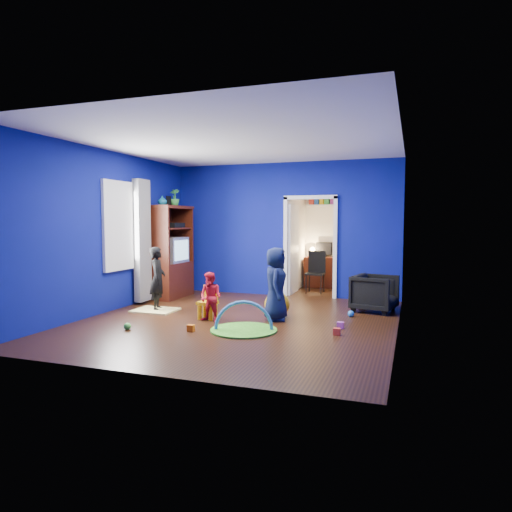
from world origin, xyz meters
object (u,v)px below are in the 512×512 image
(tv_armoire, at_px, (170,252))
(folding_chair, at_px, (315,273))
(crt_tv, at_px, (172,250))
(kid_chair, at_px, (208,304))
(hopper_ball, at_px, (277,304))
(armchair, at_px, (375,293))
(vase, at_px, (162,201))
(play_mat, at_px, (244,330))
(toddler_red, at_px, (211,297))
(child_black, at_px, (158,279))
(child_navy, at_px, (276,284))
(study_desk, at_px, (323,272))

(tv_armoire, relative_size, folding_chair, 2.13)
(crt_tv, bearing_deg, kid_chair, -46.43)
(hopper_ball, bearing_deg, armchair, 33.84)
(vase, xyz_separation_m, play_mat, (2.55, -2.02, -2.04))
(armchair, distance_m, kid_chair, 3.02)
(toddler_red, xyz_separation_m, folding_chair, (0.99, 3.49, 0.05))
(child_black, height_order, play_mat, child_black)
(armchair, height_order, play_mat, armchair)
(child_navy, xyz_separation_m, kid_chair, (-1.11, -0.27, -0.35))
(armchair, relative_size, study_desk, 0.84)
(armchair, xyz_separation_m, toddler_red, (-2.45, -1.75, 0.07))
(toddler_red, relative_size, kid_chair, 1.62)
(armchair, xyz_separation_m, child_navy, (-1.49, -1.28, 0.27))
(study_desk, height_order, folding_chair, folding_chair)
(hopper_ball, height_order, kid_chair, kid_chair)
(child_black, bearing_deg, toddler_red, -135.22)
(tv_armoire, bearing_deg, armchair, -2.30)
(folding_chair, bearing_deg, armchair, -50.20)
(child_navy, height_order, hopper_ball, child_navy)
(armchair, relative_size, tv_armoire, 0.38)
(kid_chair, xyz_separation_m, study_desk, (1.14, 4.25, 0.12))
(armchair, distance_m, play_mat, 2.77)
(child_black, height_order, folding_chair, child_black)
(hopper_ball, height_order, study_desk, study_desk)
(crt_tv, bearing_deg, study_desk, 42.33)
(vase, relative_size, kid_chair, 0.39)
(vase, bearing_deg, crt_tv, 82.41)
(child_black, bearing_deg, study_desk, -52.70)
(armchair, xyz_separation_m, crt_tv, (-4.23, 0.17, 0.68))
(study_desk, bearing_deg, tv_armoire, -138.07)
(toddler_red, distance_m, folding_chair, 3.63)
(tv_armoire, height_order, hopper_ball, tv_armoire)
(child_black, bearing_deg, vase, 3.70)
(child_navy, bearing_deg, tv_armoire, 48.82)
(hopper_ball, height_order, play_mat, hopper_ball)
(armchair, bearing_deg, child_navy, 143.14)
(tv_armoire, distance_m, kid_chair, 2.51)
(armchair, distance_m, child_black, 3.96)
(tv_armoire, bearing_deg, child_navy, -27.51)
(child_black, height_order, crt_tv, crt_tv)
(hopper_ball, xyz_separation_m, play_mat, (-0.19, -1.12, -0.20))
(play_mat, bearing_deg, armchair, 51.21)
(study_desk, bearing_deg, child_black, -120.99)
(crt_tv, bearing_deg, armchair, -2.32)
(study_desk, bearing_deg, kid_chair, -105.07)
(kid_chair, bearing_deg, vase, 149.43)
(child_black, relative_size, study_desk, 1.32)
(armchair, relative_size, child_navy, 0.61)
(vase, relative_size, study_desk, 0.22)
(armchair, distance_m, child_navy, 1.98)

